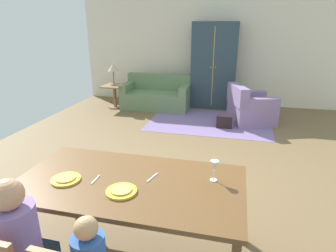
{
  "coord_description": "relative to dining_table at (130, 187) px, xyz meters",
  "views": [
    {
      "loc": [
        0.74,
        -3.61,
        2.02
      ],
      "look_at": [
        -0.03,
        -0.4,
        0.85
      ],
      "focal_mm": 30.56,
      "sensor_mm": 36.0,
      "label": 1
    }
  ],
  "objects": [
    {
      "name": "ground_plane",
      "position": [
        0.08,
        2.33,
        -0.71
      ],
      "size": [
        6.89,
        6.65,
        0.02
      ],
      "primitive_type": "cube",
      "color": "brown"
    },
    {
      "name": "back_wall",
      "position": [
        0.08,
        5.7,
        0.65
      ],
      "size": [
        6.89,
        0.1,
        2.7
      ],
      "primitive_type": "cube",
      "color": "beige",
      "rests_on": "ground_plane"
    },
    {
      "name": "dining_table",
      "position": [
        0.0,
        0.0,
        0.0
      ],
      "size": [
        1.95,
        1.02,
        0.76
      ],
      "color": "brown",
      "rests_on": "ground_plane"
    },
    {
      "name": "plate_near_man",
      "position": [
        -0.54,
        -0.12,
        0.07
      ],
      "size": [
        0.25,
        0.25,
        0.02
      ],
      "primitive_type": "cylinder",
      "color": "yellow",
      "rests_on": "dining_table"
    },
    {
      "name": "pizza_near_man",
      "position": [
        -0.54,
        -0.12,
        0.09
      ],
      "size": [
        0.17,
        0.17,
        0.01
      ],
      "primitive_type": "cylinder",
      "color": "gold",
      "rests_on": "plate_near_man"
    },
    {
      "name": "plate_near_child",
      "position": [
        0.0,
        -0.18,
        0.07
      ],
      "size": [
        0.25,
        0.25,
        0.02
      ],
      "primitive_type": "cylinder",
      "color": "yellow",
      "rests_on": "dining_table"
    },
    {
      "name": "pizza_near_child",
      "position": [
        0.0,
        -0.18,
        0.09
      ],
      "size": [
        0.17,
        0.17,
        0.01
      ],
      "primitive_type": "cylinder",
      "color": "tan",
      "rests_on": "plate_near_child"
    },
    {
      "name": "wine_glass",
      "position": [
        0.7,
        0.18,
        0.2
      ],
      "size": [
        0.07,
        0.07,
        0.19
      ],
      "color": "silver",
      "rests_on": "dining_table"
    },
    {
      "name": "fork",
      "position": [
        -0.29,
        -0.05,
        0.07
      ],
      "size": [
        0.02,
        0.15,
        0.01
      ],
      "primitive_type": "cube",
      "rotation": [
        0.0,
        0.0,
        0.01
      ],
      "color": "silver",
      "rests_on": "dining_table"
    },
    {
      "name": "knife",
      "position": [
        0.18,
        0.1,
        0.07
      ],
      "size": [
        0.06,
        0.17,
        0.01
      ],
      "primitive_type": "cube",
      "rotation": [
        0.0,
        0.0,
        -0.28
      ],
      "color": "silver",
      "rests_on": "dining_table"
    },
    {
      "name": "person_man",
      "position": [
        -0.53,
        -0.7,
        -0.18
      ],
      "size": [
        0.3,
        0.4,
        1.11
      ],
      "color": "navy",
      "rests_on": "ground_plane"
    },
    {
      "name": "area_rug",
      "position": [
        0.31,
        4.01,
        -0.69
      ],
      "size": [
        2.6,
        1.8,
        0.01
      ],
      "primitive_type": "cube",
      "color": "slate",
      "rests_on": "ground_plane"
    },
    {
      "name": "couch",
      "position": [
        -1.14,
        4.86,
        -0.39
      ],
      "size": [
        1.68,
        0.86,
        0.82
      ],
      "color": "#637D56",
      "rests_on": "ground_plane"
    },
    {
      "name": "armchair",
      "position": [
        1.14,
        4.19,
        -0.38
      ],
      "size": [
        1.1,
        1.09,
        0.82
      ],
      "color": "gray",
      "rests_on": "ground_plane"
    },
    {
      "name": "armoire",
      "position": [
        0.24,
        5.31,
        0.35
      ],
      "size": [
        1.1,
        0.59,
        2.1
      ],
      "color": "#2A3C47",
      "rests_on": "ground_plane"
    },
    {
      "name": "side_table",
      "position": [
        -2.17,
        4.61,
        -0.32
      ],
      "size": [
        0.56,
        0.56,
        0.58
      ],
      "color": "olive",
      "rests_on": "ground_plane"
    },
    {
      "name": "table_lamp",
      "position": [
        -2.17,
        4.61,
        0.31
      ],
      "size": [
        0.26,
        0.26,
        0.54
      ],
      "color": "#4C4B2E",
      "rests_on": "side_table"
    },
    {
      "name": "handbag",
      "position": [
        0.64,
        3.71,
        -0.57
      ],
      "size": [
        0.32,
        0.16,
        0.26
      ],
      "primitive_type": "cube",
      "color": "black",
      "rests_on": "ground_plane"
    }
  ]
}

